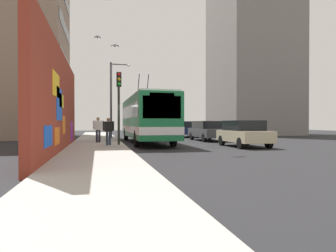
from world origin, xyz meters
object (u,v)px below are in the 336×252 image
parked_car_dark_gray (207,130)px  traffic_light (119,96)px  parked_car_navy (185,129)px  pedestrian_at_curb (108,129)px  city_bus (146,117)px  parked_car_champagne (244,133)px  street_lamp (113,94)px  pedestrian_midblock (98,128)px

parked_car_dark_gray → traffic_light: size_ratio=1.13×
parked_car_navy → pedestrian_at_curb: 14.31m
city_bus → pedestrian_at_curb: bearing=143.1°
parked_car_champagne → traffic_light: 7.76m
traffic_light → street_lamp: size_ratio=0.66×
city_bus → street_lamp: 5.96m
parked_car_champagne → street_lamp: (9.95, 7.26, 3.04)m
parked_car_navy → pedestrian_at_curb: pedestrian_at_curb is taller
parked_car_champagne → pedestrian_midblock: pedestrian_midblock is taller
parked_car_navy → parked_car_champagne: bearing=180.0°
parked_car_champagne → parked_car_dark_gray: bearing=-0.0°
pedestrian_midblock → street_lamp: bearing=-11.8°
pedestrian_at_curb → parked_car_champagne: bearing=-97.7°
parked_car_dark_gray → street_lamp: (3.45, 7.26, 3.03)m
parked_car_navy → parked_car_dark_gray: bearing=-180.0°
city_bus → traffic_light: 4.32m
city_bus → pedestrian_at_curb: city_bus is taller
parked_car_navy → traffic_light: size_ratio=0.99×
parked_car_navy → street_lamp: size_ratio=0.65×
pedestrian_at_curb → street_lamp: size_ratio=0.24×
parked_car_champagne → pedestrian_midblock: (3.82, 8.54, 0.29)m
city_bus → traffic_light: bearing=148.8°
pedestrian_midblock → city_bus: bearing=-74.6°
pedestrian_midblock → pedestrian_at_curb: (-2.74, -0.58, -0.05)m
parked_car_champagne → parked_car_dark_gray: size_ratio=0.85×
parked_car_champagne → parked_car_navy: bearing=0.0°
parked_car_dark_gray → traffic_light: (-5.31, 7.35, 2.18)m
traffic_light → parked_car_dark_gray: bearing=-54.2°
street_lamp → pedestrian_midblock: bearing=168.2°
parked_car_navy → pedestrian_midblock: pedestrian_midblock is taller
traffic_light → parked_car_champagne: bearing=-99.2°
parked_car_dark_gray → traffic_light: traffic_light is taller
pedestrian_at_curb → parked_car_navy: bearing=-33.8°
parked_car_champagne → pedestrian_midblock: 9.36m
parked_car_champagne → traffic_light: (1.19, 7.35, 2.18)m
traffic_light → parked_car_navy: bearing=-32.0°
parked_car_dark_gray → pedestrian_at_curb: bearing=124.3°
parked_car_dark_gray → parked_car_navy: (6.47, 0.00, -0.00)m
city_bus → traffic_light: size_ratio=2.67×
parked_car_champagne → parked_car_navy: 12.96m
parked_car_champagne → parked_car_navy: same height
parked_car_champagne → pedestrian_midblock: size_ratio=2.47×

